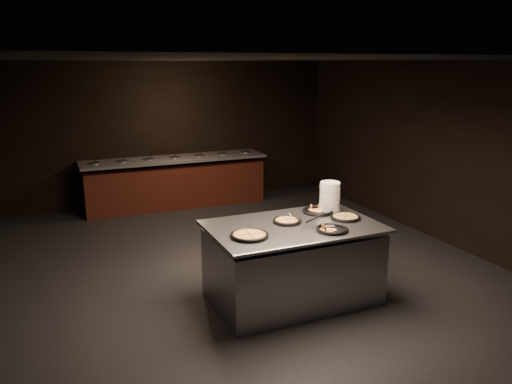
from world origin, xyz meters
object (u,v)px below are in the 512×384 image
at_px(serving_counter, 292,264).
at_px(pan_cheese_whole, 287,221).
at_px(pan_veggie_whole, 249,235).
at_px(plate_stack, 330,197).

height_order(serving_counter, pan_cheese_whole, pan_cheese_whole).
bearing_deg(serving_counter, pan_veggie_whole, -163.90).
height_order(serving_counter, pan_veggie_whole, pan_veggie_whole).
bearing_deg(serving_counter, plate_stack, 24.85).
height_order(serving_counter, plate_stack, plate_stack).
distance_m(serving_counter, pan_cheese_whole, 0.54).
bearing_deg(plate_stack, serving_counter, -154.86).
bearing_deg(pan_veggie_whole, plate_stack, 21.07).
relative_size(pan_veggie_whole, pan_cheese_whole, 1.25).
bearing_deg(pan_cheese_whole, plate_stack, 16.62).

